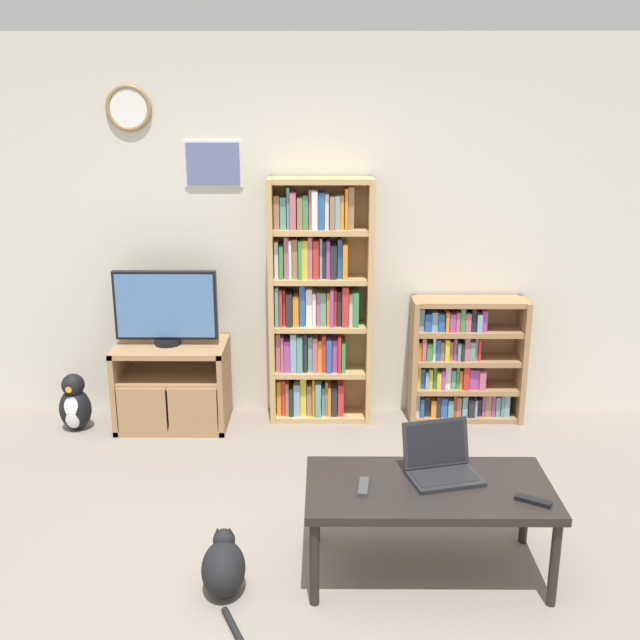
{
  "coord_description": "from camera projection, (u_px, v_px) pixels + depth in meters",
  "views": [
    {
      "loc": [
        0.16,
        -2.77,
        2.17
      ],
      "look_at": [
        0.14,
        1.27,
        0.99
      ],
      "focal_mm": 42.0,
      "sensor_mm": 36.0,
      "label": 1
    }
  ],
  "objects": [
    {
      "name": "bookshelf_tall",
      "position": [
        316.0,
        303.0,
        5.12
      ],
      "size": [
        0.7,
        0.26,
        1.69
      ],
      "color": "tan",
      "rests_on": "ground_plane"
    },
    {
      "name": "bookshelf_short",
      "position": [
        461.0,
        362.0,
        5.24
      ],
      "size": [
        0.79,
        0.27,
        0.87
      ],
      "color": "#9E754C",
      "rests_on": "ground_plane"
    },
    {
      "name": "coffee_table",
      "position": [
        429.0,
        494.0,
        3.48
      ],
      "size": [
        1.14,
        0.58,
        0.46
      ],
      "color": "black",
      "rests_on": "ground_plane"
    },
    {
      "name": "wall_back",
      "position": [
        300.0,
        232.0,
        5.15
      ],
      "size": [
        7.13,
        0.09,
        2.6
      ],
      "color": "beige",
      "rests_on": "ground_plane"
    },
    {
      "name": "ground_plane",
      "position": [
        287.0,
        617.0,
        3.27
      ],
      "size": [
        18.0,
        18.0,
        0.0
      ],
      "primitive_type": "plane",
      "color": "gray"
    },
    {
      "name": "remote_far_from_laptop",
      "position": [
        533.0,
        501.0,
        3.32
      ],
      "size": [
        0.16,
        0.12,
        0.02
      ],
      "rotation": [
        0.0,
        0.0,
        1.05
      ],
      "color": "black",
      "rests_on": "coffee_table"
    },
    {
      "name": "tv_stand",
      "position": [
        173.0,
        385.0,
        5.15
      ],
      "size": [
        0.75,
        0.48,
        0.58
      ],
      "color": "#9E754C",
      "rests_on": "ground_plane"
    },
    {
      "name": "remote_near_laptop",
      "position": [
        363.0,
        487.0,
        3.43
      ],
      "size": [
        0.06,
        0.16,
        0.02
      ],
      "rotation": [
        0.0,
        0.0,
        3.03
      ],
      "color": "#38383A",
      "rests_on": "coffee_table"
    },
    {
      "name": "laptop",
      "position": [
        441.0,
        463.0,
        3.55
      ],
      "size": [
        0.39,
        0.34,
        0.25
      ],
      "rotation": [
        0.0,
        0.0,
        0.25
      ],
      "color": "#232326",
      "rests_on": "coffee_table"
    },
    {
      "name": "television",
      "position": [
        166.0,
        308.0,
        5.01
      ],
      "size": [
        0.69,
        0.18,
        0.51
      ],
      "color": "black",
      "rests_on": "tv_stand"
    },
    {
      "name": "penguin_figurine",
      "position": [
        75.0,
        405.0,
        5.1
      ],
      "size": [
        0.22,
        0.19,
        0.4
      ],
      "color": "black",
      "rests_on": "ground_plane"
    },
    {
      "name": "cat",
      "position": [
        224.0,
        567.0,
        3.42
      ],
      "size": [
        0.25,
        0.53,
        0.29
      ],
      "rotation": [
        0.0,
        0.0,
        0.05
      ],
      "color": "black",
      "rests_on": "ground_plane"
    }
  ]
}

